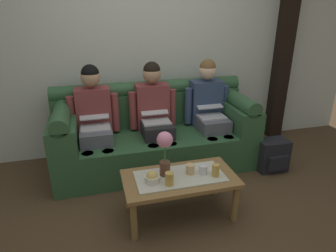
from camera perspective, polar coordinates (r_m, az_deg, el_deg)
The scene contains 15 objects.
ground_plane at distance 2.75m, azimuth 3.12°, elevation -18.42°, with size 14.00×14.00×0.00m, color #4C3823.
back_wall_patterned at distance 3.76m, azimuth -4.72°, elevation 16.82°, with size 6.00×0.12×2.90m, color silver.
timber_pillar at distance 4.41m, azimuth 21.67°, elevation 16.17°, with size 0.20×0.20×2.90m, color black.
couch at distance 3.52m, azimuth -2.60°, elevation -1.71°, with size 2.29×0.88×0.96m.
person_left at distance 3.35m, azimuth -14.03°, elevation 1.65°, with size 0.56×0.67×1.22m.
person_middle at distance 3.41m, azimuth -2.67°, elevation 2.71°, with size 0.56×0.67×1.22m.
person_right at distance 3.61m, azimuth 7.88°, elevation 3.60°, with size 0.56×0.67×1.22m.
coffee_table at distance 2.66m, azimuth 2.28°, elevation -10.69°, with size 1.00×0.52×0.41m.
flower_vase at distance 2.52m, azimuth -0.62°, elevation -4.37°, with size 0.14×0.14×0.41m.
snack_bowl at distance 2.52m, azimuth -3.08°, elevation -9.94°, with size 0.13×0.13×0.11m.
cup_near_left at distance 2.47m, azimuth 0.25°, elevation -10.16°, with size 0.07×0.07×0.11m, color gold.
cup_near_right at distance 2.65m, azimuth 6.82°, elevation -8.35°, with size 0.07×0.07×0.08m, color silver.
cup_far_center at distance 2.63m, azimuth 9.19°, elevation -8.43°, with size 0.06×0.06×0.11m, color gold.
cup_far_left at distance 2.65m, azimuth 4.31°, elevation -8.27°, with size 0.08×0.08×0.09m, color #DBB77A.
backpack_right at distance 3.65m, azimuth 19.48°, elevation -5.38°, with size 0.35×0.27×0.37m.
Camera 1 is at (-0.68, -1.99, 1.78)m, focal length 31.57 mm.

